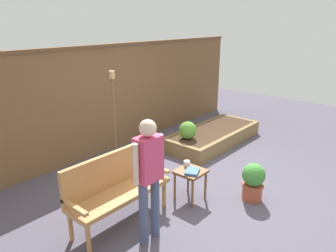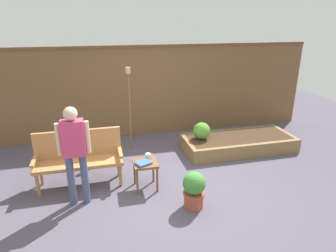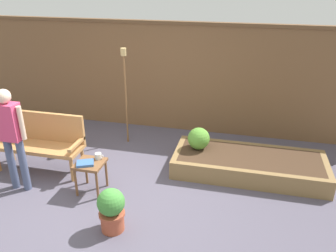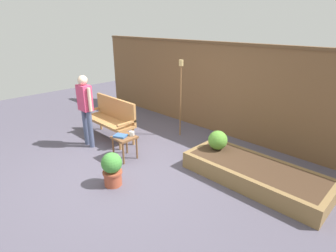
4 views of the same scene
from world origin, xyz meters
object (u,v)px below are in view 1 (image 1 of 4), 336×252
Objects in this scene: side_table at (190,176)px; potted_boxwood at (253,181)px; cup_on_table at (187,164)px; person_by_bench at (149,171)px; garden_bench at (115,184)px; book_on_table at (192,171)px; shrub_near_bench at (188,130)px; tiki_torch at (113,104)px.

potted_boxwood reaches higher than side_table.
person_by_bench is at bearing -164.64° from cup_on_table.
cup_on_table is (1.14, -0.31, -0.02)m from garden_bench.
book_on_table is at bearing -121.97° from cup_on_table.
book_on_table is 1.12m from person_by_bench.
garden_bench is 1.16m from side_table.
cup_on_table is 0.36× the size of shrub_near_bench.
garden_bench is at bearing -164.34° from shrub_near_bench.
shrub_near_bench is at bearing -20.10° from tiki_torch.
person_by_bench is at bearing -119.22° from tiki_torch.
tiki_torch is (-0.11, 1.53, 0.69)m from cup_on_table.
shrub_near_bench is (2.47, 0.69, -0.06)m from garden_bench.
garden_bench is 1.73m from tiki_torch.
tiki_torch reaches higher than cup_on_table.
side_table is at bearing -121.26° from cup_on_table.
book_on_table is at bearing 6.86° from person_by_bench.
shrub_near_bench is (1.40, 1.14, 0.08)m from side_table.
tiki_torch is 2.13m from person_by_bench.
cup_on_table is (0.08, 0.13, 0.13)m from side_table.
shrub_near_bench is at bearing 15.66° from garden_bench.
book_on_table is 0.65× the size of shrub_near_bench.
person_by_bench is (-1.68, 0.53, 0.62)m from potted_boxwood.
garden_bench is at bearing 89.90° from person_by_bench.
tiki_torch reaches higher than potted_boxwood.
garden_bench reaches higher than book_on_table.
cup_on_table is 1.68m from tiki_torch.
side_table is at bearing 9.80° from person_by_bench.
garden_bench is 2.46× the size of potted_boxwood.
garden_bench is 2.05m from potted_boxwood.
potted_boxwood is (0.65, -0.65, -0.19)m from book_on_table.
garden_bench is 2.57m from shrub_near_bench.
potted_boxwood is 1.87m from person_by_bench.
book_on_table reaches higher than side_table.
side_table is at bearing -141.04° from shrub_near_bench.
cup_on_table is 0.22× the size of potted_boxwood.
shrub_near_bench is (1.32, 1.00, -0.04)m from cup_on_table.
shrub_near_bench is at bearing 66.83° from potted_boxwood.
shrub_near_bench reaches higher than cup_on_table.
shrub_near_bench is 1.70m from tiki_torch.
tiki_torch is at bearing 91.17° from side_table.
person_by_bench is at bearing -90.10° from garden_bench.
side_table is at bearing 130.55° from potted_boxwood.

